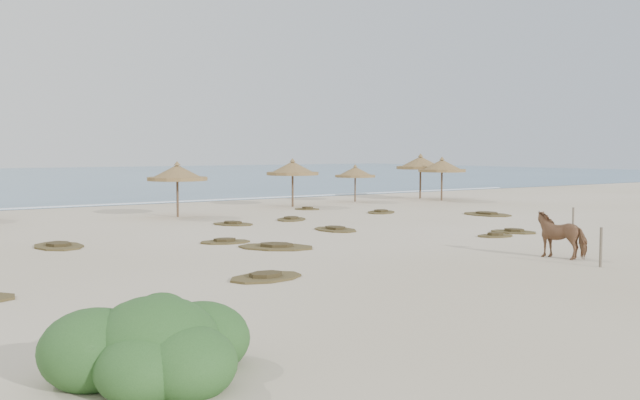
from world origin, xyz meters
The scene contains 23 objects.
ground centered at (0.00, 0.00, 0.00)m, with size 160.00×160.00×0.00m, color beige.
foam_line centered at (0.00, 26.00, 0.00)m, with size 70.00×0.60×0.01m, color white.
palapa_3 centered at (0.08, 15.95, 2.19)m, with size 3.43×3.43×2.82m.
palapa_4 centered at (8.36, 18.24, 2.24)m, with size 3.41×3.41×2.89m.
palapa_5 centered at (13.95, 19.44, 1.90)m, with size 3.46×3.46×2.45m.
palapa_6 centered at (19.36, 17.01, 2.28)m, with size 3.44×3.44×2.94m.
palapa_7 centered at (19.68, 19.47, 2.44)m, with size 3.75×3.75×3.14m.
horse centered at (4.53, -3.59, 0.72)m, with size 0.77×1.69×1.43m, color brown.
fence_post_near centered at (3.93, -5.37, 0.58)m, with size 0.09×0.09×1.15m, color #6C6151.
fence_post_far centered at (9.58, -0.33, 0.57)m, with size 0.08×0.08×1.13m, color #6C6151.
bush centered at (-10.39, -7.72, 0.47)m, with size 3.19×2.81×1.43m.
scrub_1 centered at (-7.81, 7.85, 0.05)m, with size 1.64×2.50×0.16m.
scrub_2 centered at (-2.52, 5.60, 0.05)m, with size 2.11×1.68×0.16m.
scrub_3 centered at (3.15, 6.61, 0.05)m, with size 1.63×2.39×0.16m.
scrub_4 centered at (8.66, 1.81, 0.05)m, with size 1.87×2.20×0.16m.
scrub_5 centered at (13.78, 7.93, 0.05)m, with size 1.93×2.90×0.16m.
scrub_7 centered at (3.98, 11.43, 0.05)m, with size 2.44×2.46×0.16m.
scrub_9 centered at (-1.69, 3.38, 0.05)m, with size 3.10×3.18×0.16m.
scrub_10 centered at (7.93, 16.00, 0.05)m, with size 1.68×1.74×0.16m.
scrub_11 centered at (-4.93, -1.51, 0.05)m, with size 2.30×1.65×0.16m.
scrub_12 centered at (7.00, 1.31, 0.05)m, with size 1.68×1.33×0.16m.
scrub_13 centered at (0.63, 11.04, 0.05)m, with size 2.10×2.36×0.16m.
scrub_15 centered at (10.09, 12.07, 0.05)m, with size 2.61×2.53×0.16m.
Camera 1 is at (-14.20, -17.53, 3.36)m, focal length 40.00 mm.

